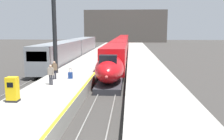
# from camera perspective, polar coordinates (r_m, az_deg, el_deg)

# --- Properties ---
(platform_left) EXTENTS (4.80, 110.00, 1.05)m
(platform_left) POSITION_cam_1_polar(r_m,az_deg,el_deg) (34.53, -6.01, 0.65)
(platform_left) COLOR gray
(platform_left) RESTS_ON ground
(platform_right) EXTENTS (4.80, 110.00, 1.05)m
(platform_right) POSITION_cam_1_polar(r_m,az_deg,el_deg) (34.08, 7.53, 0.51)
(platform_right) COLOR gray
(platform_right) RESTS_ON ground
(platform_left_safety_stripe) EXTENTS (0.20, 107.80, 0.01)m
(platform_left_safety_stripe) POSITION_cam_1_polar(r_m,az_deg,el_deg) (34.13, -2.25, 1.49)
(platform_left_safety_stripe) COLOR yellow
(platform_left_safety_stripe) RESTS_ON platform_left
(rail_main_left) EXTENTS (0.08, 110.00, 0.12)m
(rail_main_left) POSITION_cam_1_polar(r_m,az_deg,el_deg) (36.89, -0.21, 0.52)
(rail_main_left) COLOR slate
(rail_main_left) RESTS_ON ground
(rail_main_right) EXTENTS (0.08, 110.00, 0.12)m
(rail_main_right) POSITION_cam_1_polar(r_m,az_deg,el_deg) (36.82, 2.12, 0.50)
(rail_main_right) COLOR slate
(rail_main_right) RESTS_ON ground
(rail_secondary_left) EXTENTS (0.08, 110.00, 0.12)m
(rail_secondary_left) POSITION_cam_1_polar(r_m,az_deg,el_deg) (38.34, -12.37, 0.64)
(rail_secondary_left) COLOR slate
(rail_secondary_left) RESTS_ON ground
(rail_secondary_right) EXTENTS (0.08, 110.00, 0.12)m
(rail_secondary_right) POSITION_cam_1_polar(r_m,az_deg,el_deg) (37.94, -10.20, 0.62)
(rail_secondary_right) COLOR slate
(rail_secondary_right) RESTS_ON ground
(highspeed_train_main) EXTENTS (2.92, 75.51, 3.60)m
(highspeed_train_main) POSITION_cam_1_polar(r_m,az_deg,el_deg) (57.74, 2.07, 5.58)
(highspeed_train_main) COLOR #B20F14
(highspeed_train_main) RESTS_ON ground
(regional_train_adjacent) EXTENTS (2.85, 36.60, 3.80)m
(regional_train_adjacent) POSITION_cam_1_polar(r_m,az_deg,el_deg) (45.64, -8.74, 4.71)
(regional_train_adjacent) COLOR gray
(regional_train_adjacent) RESTS_ON ground
(station_column_mid) EXTENTS (4.00, 0.68, 10.17)m
(station_column_mid) POSITION_cam_1_polar(r_m,az_deg,el_deg) (27.12, -13.06, 12.07)
(station_column_mid) COLOR black
(station_column_mid) RESTS_ON platform_left
(passenger_near_edge) EXTENTS (0.47, 0.41, 1.69)m
(passenger_near_edge) POSITION_cam_1_polar(r_m,az_deg,el_deg) (23.83, -12.98, 0.29)
(passenger_near_edge) COLOR #23232D
(passenger_near_edge) RESTS_ON platform_left
(passenger_mid_platform) EXTENTS (0.57, 0.26, 1.69)m
(passenger_mid_platform) POSITION_cam_1_polar(r_m,az_deg,el_deg) (21.50, -13.79, -0.70)
(passenger_mid_platform) COLOR #23232D
(passenger_mid_platform) RESTS_ON platform_left
(rolling_suitcase) EXTENTS (0.40, 0.22, 0.98)m
(rolling_suitcase) POSITION_cam_1_polar(r_m,az_deg,el_deg) (23.96, -9.46, -1.22)
(rolling_suitcase) COLOR navy
(rolling_suitcase) RESTS_ON platform_left
(ticket_machine_yellow) EXTENTS (0.76, 0.62, 1.60)m
(ticket_machine_yellow) POSITION_cam_1_polar(r_m,az_deg,el_deg) (17.31, -21.71, -4.31)
(ticket_machine_yellow) COLOR yellow
(ticket_machine_yellow) RESTS_ON platform_left
(terminus_back_wall) EXTENTS (36.00, 2.00, 14.00)m
(terminus_back_wall) POSITION_cam_1_polar(r_m,az_deg,el_deg) (110.90, 3.02, 9.92)
(terminus_back_wall) COLOR #4C4742
(terminus_back_wall) RESTS_ON ground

